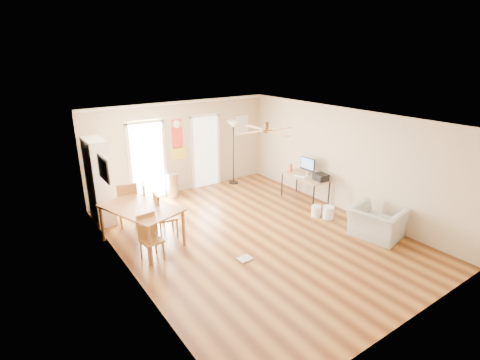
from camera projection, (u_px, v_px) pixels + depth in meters
floor at (255, 236)px, 8.20m from camera, size 7.00×7.00×0.00m
ceiling at (257, 120)px, 7.34m from camera, size 5.50×7.00×0.00m
wall_back at (182, 147)px, 10.48m from camera, size 5.50×0.04×2.60m
wall_front at (411, 251)px, 5.06m from camera, size 5.50×0.04×2.60m
wall_left at (128, 212)px, 6.28m from camera, size 0.04×7.00×2.60m
wall_right at (343, 160)px, 9.25m from camera, size 0.04×7.00×2.60m
crown_molding at (257, 122)px, 7.35m from camera, size 5.50×7.00×0.08m
kitchen_doorway at (147, 162)px, 9.98m from camera, size 0.90×0.10×2.10m
bathroom_doorway at (205, 152)px, 10.95m from camera, size 0.80×0.10×2.10m
wall_decal at (177, 139)px, 10.31m from camera, size 0.46×0.03×1.10m
ac_grille at (241, 126)px, 11.43m from camera, size 0.50×0.04×0.60m
framed_poster at (103, 169)px, 7.25m from camera, size 0.04×0.66×0.48m
ceiling_fan at (266, 130)px, 7.16m from camera, size 1.24×1.24×0.20m
bookshelf at (99, 181)px, 8.65m from camera, size 0.62×0.98×2.02m
dining_table at (142, 225)px, 7.77m from camera, size 1.48×1.91×0.84m
dining_chair_right_a at (154, 204)px, 8.57m from camera, size 0.54×0.54×1.05m
dining_chair_right_b at (166, 215)px, 8.04m from camera, size 0.48×0.48×1.02m
dining_chair_near at (151, 238)px, 7.14m from camera, size 0.41×0.41×0.93m
dining_chair_far at (128, 203)px, 8.58m from camera, size 0.52×0.52×1.08m
trash_can at (173, 185)px, 10.27m from camera, size 0.35×0.35×0.69m
torchiere_lamp at (233, 153)px, 11.17m from camera, size 0.43×0.43×1.94m
computer_desk at (305, 188)px, 10.07m from camera, size 0.65×1.30×0.70m
imac at (307, 166)px, 9.96m from camera, size 0.18×0.52×0.48m
keyboard at (299, 176)px, 9.90m from camera, size 0.22×0.38×0.01m
printer at (321, 177)px, 9.60m from camera, size 0.35×0.39×0.18m
orange_bottle at (291, 168)px, 10.27m from camera, size 0.07×0.07×0.22m
wastebasket_a at (316, 211)px, 9.16m from camera, size 0.30×0.30×0.27m
wastebasket_b at (328, 212)px, 9.02m from camera, size 0.33×0.33×0.31m
floor_cloth at (245, 259)px, 7.26m from camera, size 0.28×0.22×0.04m
armchair at (376, 223)px, 8.06m from camera, size 1.10×1.20×0.68m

